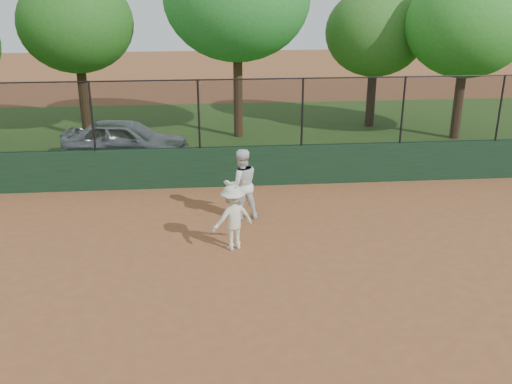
{
  "coord_description": "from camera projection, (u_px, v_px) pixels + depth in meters",
  "views": [
    {
      "loc": [
        -0.32,
        -10.12,
        5.86
      ],
      "look_at": [
        0.8,
        2.2,
        1.2
      ],
      "focal_mm": 40.0,
      "sensor_mm": 36.0,
      "label": 1
    }
  ],
  "objects": [
    {
      "name": "ground",
      "position": [
        227.0,
        287.0,
        11.53
      ],
      "size": [
        80.0,
        80.0,
        0.0
      ],
      "primitive_type": "plane",
      "color": "brown",
      "rests_on": "ground"
    },
    {
      "name": "player_second",
      "position": [
        241.0,
        184.0,
        14.53
      ],
      "size": [
        1.03,
        0.88,
        1.86
      ],
      "primitive_type": "imported",
      "rotation": [
        0.0,
        0.0,
        3.35
      ],
      "color": "white",
      "rests_on": "ground"
    },
    {
      "name": "fence_assembly",
      "position": [
        215.0,
        113.0,
        16.33
      ],
      "size": [
        26.0,
        0.06,
        2.0
      ],
      "color": "black",
      "rests_on": "back_wall"
    },
    {
      "name": "back_wall",
      "position": [
        218.0,
        167.0,
        16.91
      ],
      "size": [
        26.0,
        0.2,
        1.2
      ],
      "primitive_type": "cube",
      "color": "#16321D",
      "rests_on": "ground"
    },
    {
      "name": "parked_car",
      "position": [
        126.0,
        140.0,
        19.23
      ],
      "size": [
        4.45,
        2.42,
        1.44
      ],
      "primitive_type": "imported",
      "rotation": [
        0.0,
        0.0,
        1.39
      ],
      "color": "#A6ABB0",
      "rests_on": "ground"
    },
    {
      "name": "tree_1",
      "position": [
        76.0,
        24.0,
        20.87
      ],
      "size": [
        4.2,
        3.82,
        6.12
      ],
      "color": "#3B2714",
      "rests_on": "ground"
    },
    {
      "name": "tree_3",
      "position": [
        376.0,
        33.0,
        22.72
      ],
      "size": [
        4.03,
        3.66,
        5.56
      ],
      "color": "#382412",
      "rests_on": "ground"
    },
    {
      "name": "player_main",
      "position": [
        233.0,
        217.0,
        12.92
      ],
      "size": [
        1.14,
        0.93,
        1.71
      ],
      "color": "beige",
      "rests_on": "ground"
    },
    {
      "name": "grass_strip",
      "position": [
        214.0,
        135.0,
        22.71
      ],
      "size": [
        36.0,
        12.0,
        0.01
      ],
      "primitive_type": "cube",
      "color": "#284B17",
      "rests_on": "ground"
    },
    {
      "name": "tree_4",
      "position": [
        468.0,
        24.0,
        20.72
      ],
      "size": [
        4.54,
        4.12,
        6.26
      ],
      "color": "#472B19",
      "rests_on": "ground"
    }
  ]
}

